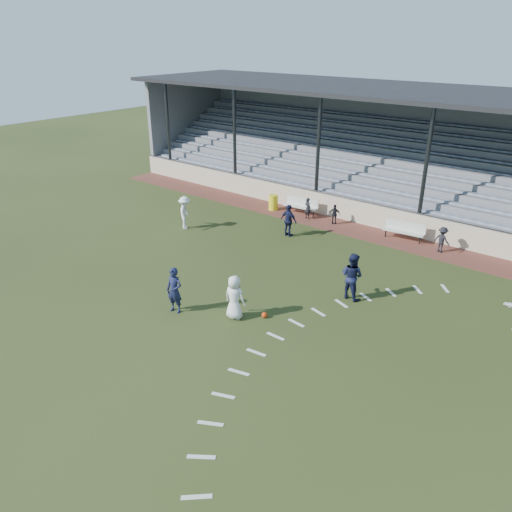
{
  "coord_description": "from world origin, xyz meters",
  "views": [
    {
      "loc": [
        11.24,
        -11.54,
        9.46
      ],
      "look_at": [
        0.0,
        2.5,
        1.3
      ],
      "focal_mm": 35.0,
      "sensor_mm": 36.0,
      "label": 1
    }
  ],
  "objects_px": {
    "player_white_lead": "(235,297)",
    "bench_right": "(404,229)",
    "bench_left": "(301,204)",
    "trash_bin": "(273,202)",
    "player_navy_lead": "(175,290)",
    "football": "(264,315)"
  },
  "relations": [
    {
      "from": "trash_bin",
      "to": "player_navy_lead",
      "type": "bearing_deg",
      "value": -70.44
    },
    {
      "from": "player_white_lead",
      "to": "bench_right",
      "type": "bearing_deg",
      "value": -106.09
    },
    {
      "from": "bench_right",
      "to": "player_white_lead",
      "type": "distance_m",
      "value": 10.89
    },
    {
      "from": "bench_left",
      "to": "player_white_lead",
      "type": "bearing_deg",
      "value": -73.24
    },
    {
      "from": "bench_left",
      "to": "trash_bin",
      "type": "bearing_deg",
      "value": -171.01
    },
    {
      "from": "player_white_lead",
      "to": "player_navy_lead",
      "type": "xyz_separation_m",
      "value": [
        -1.99,
        -1.03,
        0.04
      ]
    },
    {
      "from": "football",
      "to": "player_navy_lead",
      "type": "height_order",
      "value": "player_navy_lead"
    },
    {
      "from": "trash_bin",
      "to": "football",
      "type": "height_order",
      "value": "trash_bin"
    },
    {
      "from": "bench_left",
      "to": "bench_right",
      "type": "distance_m",
      "value": 6.09
    },
    {
      "from": "bench_right",
      "to": "player_navy_lead",
      "type": "bearing_deg",
      "value": -114.11
    },
    {
      "from": "player_navy_lead",
      "to": "football",
      "type": "bearing_deg",
      "value": 19.65
    },
    {
      "from": "trash_bin",
      "to": "player_white_lead",
      "type": "relative_size",
      "value": 0.52
    },
    {
      "from": "bench_right",
      "to": "player_navy_lead",
      "type": "relative_size",
      "value": 1.17
    },
    {
      "from": "player_white_lead",
      "to": "player_navy_lead",
      "type": "relative_size",
      "value": 0.95
    },
    {
      "from": "trash_bin",
      "to": "player_navy_lead",
      "type": "height_order",
      "value": "player_navy_lead"
    },
    {
      "from": "bench_left",
      "to": "trash_bin",
      "type": "distance_m",
      "value": 1.7
    },
    {
      "from": "player_navy_lead",
      "to": "bench_right",
      "type": "bearing_deg",
      "value": 61.39
    },
    {
      "from": "bench_left",
      "to": "trash_bin",
      "type": "height_order",
      "value": "bench_left"
    },
    {
      "from": "trash_bin",
      "to": "player_white_lead",
      "type": "height_order",
      "value": "player_white_lead"
    },
    {
      "from": "bench_right",
      "to": "football",
      "type": "xyz_separation_m",
      "value": [
        -0.87,
        -10.09,
        -0.48
      ]
    },
    {
      "from": "player_navy_lead",
      "to": "player_white_lead",
      "type": "bearing_deg",
      "value": 16.15
    },
    {
      "from": "trash_bin",
      "to": "player_navy_lead",
      "type": "distance_m",
      "value": 12.08
    }
  ]
}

